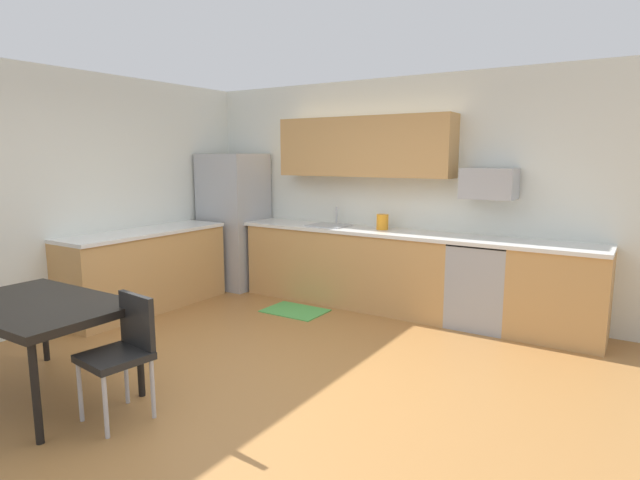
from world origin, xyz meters
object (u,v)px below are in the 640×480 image
(oven_range, at_px, (481,284))
(kettle, at_px, (382,223))
(dining_table, at_px, (37,310))
(chair_near_table, at_px, (124,346))
(microwave, at_px, (489,183))
(refrigerator, at_px, (234,221))

(oven_range, bearing_deg, kettle, 177.59)
(dining_table, height_order, chair_near_table, chair_near_table)
(microwave, height_order, chair_near_table, microwave)
(chair_near_table, bearing_deg, kettle, 84.23)
(dining_table, bearing_deg, kettle, 71.82)
(refrigerator, distance_m, microwave, 3.43)
(microwave, distance_m, kettle, 1.29)
(microwave, relative_size, chair_near_table, 0.64)
(oven_range, height_order, dining_table, oven_range)
(refrigerator, relative_size, microwave, 3.37)
(microwave, height_order, kettle, microwave)
(microwave, bearing_deg, dining_table, -123.49)
(dining_table, xyz_separation_m, kettle, (1.14, 3.47, 0.35))
(refrigerator, height_order, dining_table, refrigerator)
(dining_table, bearing_deg, chair_near_table, 9.70)
(oven_range, relative_size, kettle, 4.55)
(refrigerator, relative_size, chair_near_table, 2.14)
(microwave, xyz_separation_m, kettle, (-1.19, -0.05, -0.49))
(dining_table, xyz_separation_m, chair_near_table, (0.80, 0.14, -0.16))
(microwave, xyz_separation_m, dining_table, (-2.33, -3.52, -0.84))
(microwave, bearing_deg, oven_range, -90.00)
(refrigerator, xyz_separation_m, chair_near_table, (1.85, -3.20, -0.41))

